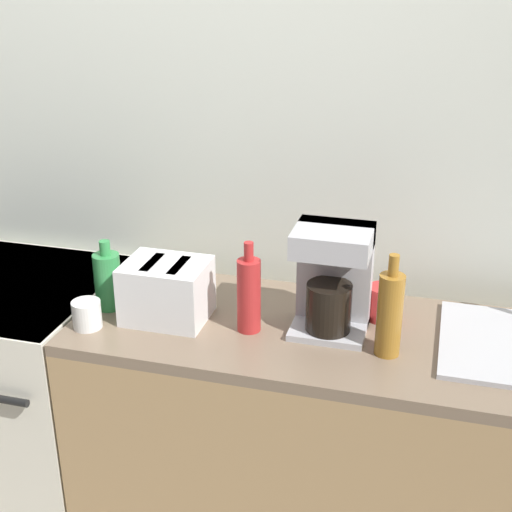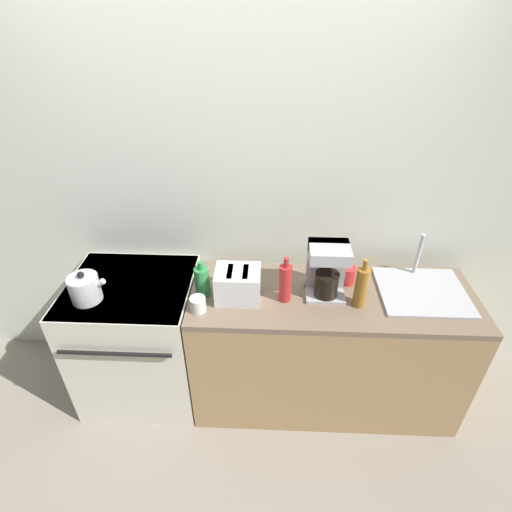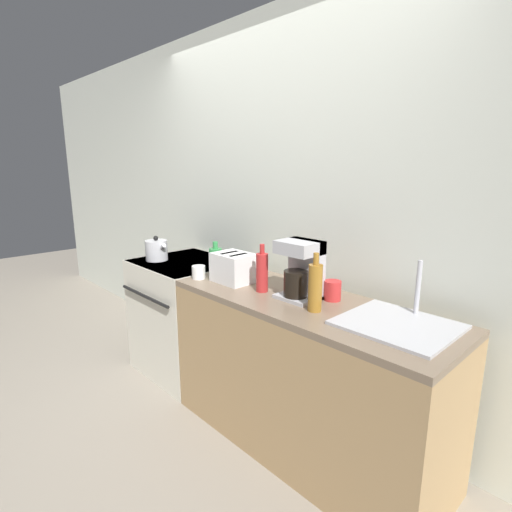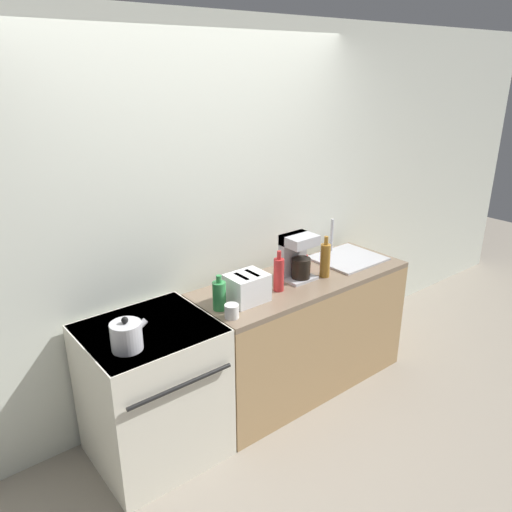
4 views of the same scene
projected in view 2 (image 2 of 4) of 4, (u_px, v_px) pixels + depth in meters
ground_plane at (232, 428)px, 2.55m from camera, size 12.00×12.00×0.00m
wall_back at (236, 194)px, 2.42m from camera, size 8.00×0.05×2.60m
stove at (140, 337)px, 2.59m from camera, size 0.74×0.70×0.88m
counter_block at (326, 348)px, 2.53m from camera, size 1.64×0.60×0.88m
kettle at (85, 288)px, 2.20m from camera, size 0.21×0.17×0.19m
toaster at (238, 284)px, 2.21m from camera, size 0.25×0.20×0.18m
coffee_maker at (327, 268)px, 2.21m from camera, size 0.22×0.19×0.32m
sink_tray at (422, 290)px, 2.29m from camera, size 0.49×0.44×0.28m
bottle_green at (202, 281)px, 2.23m from camera, size 0.08×0.08×0.23m
bottle_red at (285, 283)px, 2.18m from camera, size 0.07×0.07×0.28m
bottle_amber at (361, 287)px, 2.14m from camera, size 0.07×0.07×0.30m
cup_red at (347, 275)px, 2.35m from camera, size 0.09×0.09×0.11m
cup_white at (198, 304)px, 2.15m from camera, size 0.09×0.09×0.08m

